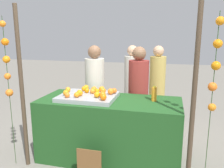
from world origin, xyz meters
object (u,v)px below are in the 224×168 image
at_px(orange_1, 84,89).
at_px(chalkboard_sign, 89,166).
at_px(vendor_right, 138,100).
at_px(stall_counter, 109,129).
at_px(vendor_left, 95,96).
at_px(orange_0, 77,95).
at_px(juice_bottle, 154,94).

relative_size(orange_1, chalkboard_sign, 0.16).
xyz_separation_m(chalkboard_sign, vendor_right, (0.42, 1.25, 0.55)).
height_order(stall_counter, vendor_left, vendor_left).
bearing_deg(orange_0, vendor_left, 91.31).
height_order(orange_1, vendor_left, vendor_left).
bearing_deg(orange_1, orange_0, -84.36).
bearing_deg(stall_counter, chalkboard_sign, -98.01).
bearing_deg(stall_counter, orange_1, 159.67).
relative_size(vendor_left, vendor_right, 1.00).
distance_m(stall_counter, orange_0, 0.73).
relative_size(stall_counter, orange_1, 26.93).
xyz_separation_m(stall_counter, juice_bottle, (0.63, 0.10, 0.56)).
bearing_deg(vendor_right, vendor_left, 177.24).
height_order(chalkboard_sign, vendor_right, vendor_right).
xyz_separation_m(stall_counter, orange_1, (-0.45, 0.17, 0.56)).
height_order(stall_counter, orange_0, orange_0).
bearing_deg(orange_1, stall_counter, -20.33).
bearing_deg(orange_1, juice_bottle, -3.72).
height_order(orange_0, vendor_left, vendor_left).
xyz_separation_m(orange_0, orange_1, (-0.04, 0.38, -0.00)).
xyz_separation_m(stall_counter, chalkboard_sign, (-0.09, -0.64, -0.24)).
distance_m(orange_1, chalkboard_sign, 1.19).
distance_m(stall_counter, juice_bottle, 0.85).
xyz_separation_m(orange_1, juice_bottle, (1.08, -0.07, 0.00)).
bearing_deg(juice_bottle, orange_1, 176.28).
relative_size(juice_bottle, chalkboard_sign, 0.46).
bearing_deg(stall_counter, juice_bottle, 8.92).
height_order(stall_counter, chalkboard_sign, stall_counter).
bearing_deg(juice_bottle, chalkboard_sign, -134.11).
bearing_deg(vendor_left, orange_0, -88.69).
height_order(stall_counter, orange_1, orange_1).
relative_size(orange_1, vendor_right, 0.05).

